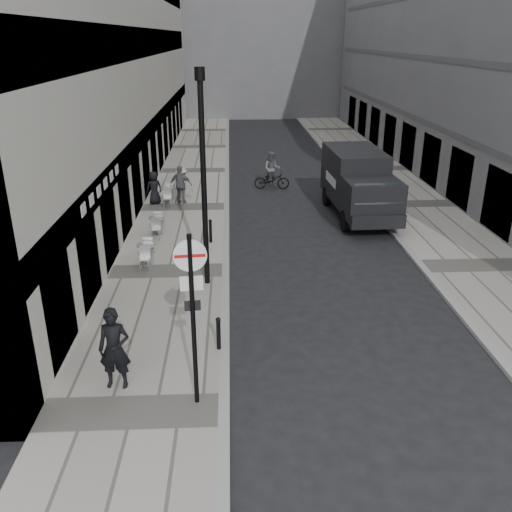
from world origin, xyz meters
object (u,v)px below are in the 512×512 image
(lamppost, at_px, (203,171))
(cyclist, at_px, (272,175))
(walking_man, at_px, (114,349))
(sign_post, at_px, (192,299))
(panel_van, at_px, (358,181))

(lamppost, height_order, cyclist, lamppost)
(walking_man, relative_size, lamppost, 0.29)
(sign_post, xyz_separation_m, cyclist, (3.04, 18.52, -1.87))
(lamppost, relative_size, cyclist, 3.34)
(sign_post, height_order, panel_van, sign_post)
(sign_post, distance_m, cyclist, 18.86)
(walking_man, bearing_deg, lamppost, 74.74)
(panel_van, relative_size, cyclist, 3.08)
(sign_post, height_order, cyclist, sign_post)
(sign_post, relative_size, lamppost, 0.59)
(panel_van, xyz_separation_m, cyclist, (-3.55, 4.84, -0.84))
(lamppost, bearing_deg, cyclist, 76.02)
(walking_man, relative_size, panel_van, 0.32)
(walking_man, distance_m, sign_post, 2.52)
(lamppost, xyz_separation_m, panel_van, (6.59, 7.37, -2.26))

